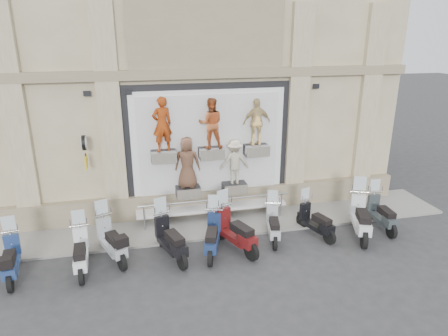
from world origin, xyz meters
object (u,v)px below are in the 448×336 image
at_px(scooter_d, 170,232).
at_px(scooter_h, 316,215).
at_px(clock_sign_bracket, 85,147).
at_px(scooter_g, 274,218).
at_px(guard_rail, 215,212).
at_px(scooter_e, 212,228).
at_px(scooter_i, 362,210).
at_px(scooter_b, 80,245).
at_px(scooter_f, 236,224).
at_px(scooter_a, 9,252).
at_px(scooter_j, 382,207).
at_px(scooter_c, 111,234).

relative_size(scooter_d, scooter_h, 1.14).
distance_m(clock_sign_bracket, scooter_g, 6.11).
xyz_separation_m(guard_rail, scooter_e, (-0.44, -1.70, 0.31)).
relative_size(clock_sign_bracket, scooter_g, 0.59).
distance_m(scooter_e, scooter_i, 4.70).
bearing_deg(scooter_b, clock_sign_bracket, 82.59).
distance_m(scooter_e, scooter_g, 2.01).
distance_m(scooter_d, scooter_h, 4.56).
bearing_deg(scooter_h, clock_sign_bracket, 147.85).
height_order(scooter_e, scooter_f, scooter_f).
bearing_deg(scooter_i, clock_sign_bracket, -173.75).
bearing_deg(scooter_a, scooter_f, -7.82).
bearing_deg(scooter_e, scooter_b, -162.00).
distance_m(scooter_a, scooter_j, 10.96).
height_order(scooter_f, scooter_i, scooter_i).
bearing_deg(scooter_a, scooter_b, -10.64).
height_order(scooter_a, scooter_h, scooter_a).
relative_size(scooter_e, scooter_j, 1.04).
relative_size(clock_sign_bracket, scooter_b, 0.55).
distance_m(guard_rail, scooter_i, 4.62).
height_order(scooter_e, scooter_h, scooter_e).
relative_size(guard_rail, scooter_j, 2.77).
height_order(scooter_a, scooter_d, scooter_d).
relative_size(scooter_a, scooter_h, 1.06).
relative_size(scooter_a, scooter_j, 1.00).
distance_m(guard_rail, clock_sign_bracket, 4.57).
bearing_deg(scooter_b, guard_rail, 19.98).
relative_size(clock_sign_bracket, scooter_i, 0.48).
height_order(guard_rail, clock_sign_bracket, clock_sign_bracket).
bearing_deg(scooter_f, scooter_i, -23.08).
bearing_deg(guard_rail, scooter_e, -104.49).
bearing_deg(scooter_j, guard_rail, 168.83).
xyz_separation_m(scooter_d, scooter_i, (5.90, -0.07, 0.06)).
height_order(guard_rail, scooter_h, scooter_h).
distance_m(clock_sign_bracket, scooter_h, 7.37).
bearing_deg(scooter_e, scooter_d, -164.44).
xyz_separation_m(guard_rail, scooter_c, (-3.26, -1.38, 0.32)).
height_order(guard_rail, scooter_j, scooter_j).
distance_m(guard_rail, scooter_c, 3.55).
relative_size(guard_rail, scooter_g, 2.94).
distance_m(scooter_a, scooter_b, 1.73).
xyz_separation_m(scooter_c, scooter_g, (4.80, 0.03, -0.09)).
bearing_deg(scooter_g, scooter_j, 12.93).
bearing_deg(scooter_f, clock_sign_bracket, 131.05).
height_order(scooter_b, scooter_c, scooter_c).
height_order(scooter_a, scooter_e, scooter_e).
distance_m(scooter_a, scooter_i, 10.03).
bearing_deg(scooter_b, scooter_j, -1.84).
distance_m(guard_rail, scooter_a, 6.02).
bearing_deg(scooter_j, scooter_b, -173.45).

